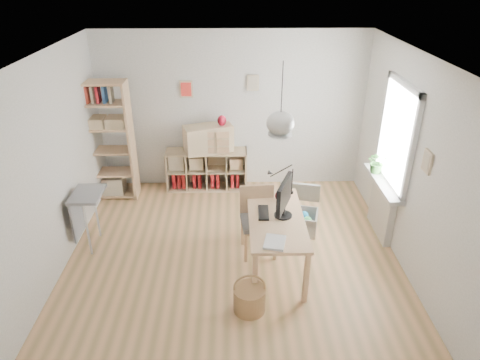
{
  "coord_description": "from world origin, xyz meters",
  "views": [
    {
      "loc": [
        -0.0,
        -4.73,
        3.65
      ],
      "look_at": [
        0.1,
        0.3,
        1.05
      ],
      "focal_mm": 32.0,
      "sensor_mm": 36.0,
      "label": 1
    }
  ],
  "objects_px": {
    "monitor": "(284,197)",
    "drawer_chest": "(208,139)",
    "cube_shelf": "(206,172)",
    "tall_bookshelf": "(107,137)",
    "chair": "(258,216)",
    "storage_chest": "(297,216)",
    "desk": "(276,223)"
  },
  "relations": [
    {
      "from": "cube_shelf",
      "to": "chair",
      "type": "bearing_deg",
      "value": -66.55
    },
    {
      "from": "cube_shelf",
      "to": "chair",
      "type": "distance_m",
      "value": 2.07
    },
    {
      "from": "chair",
      "to": "drawer_chest",
      "type": "distance_m",
      "value": 2.03
    },
    {
      "from": "cube_shelf",
      "to": "drawer_chest",
      "type": "height_order",
      "value": "drawer_chest"
    },
    {
      "from": "tall_bookshelf",
      "to": "monitor",
      "type": "distance_m",
      "value": 3.3
    },
    {
      "from": "storage_chest",
      "to": "monitor",
      "type": "height_order",
      "value": "monitor"
    },
    {
      "from": "cube_shelf",
      "to": "storage_chest",
      "type": "bearing_deg",
      "value": -42.91
    },
    {
      "from": "tall_bookshelf",
      "to": "storage_chest",
      "type": "xyz_separation_m",
      "value": [
        3.01,
        -1.07,
        -0.88
      ]
    },
    {
      "from": "desk",
      "to": "drawer_chest",
      "type": "xyz_separation_m",
      "value": [
        -0.95,
        2.19,
        0.29
      ]
    },
    {
      "from": "monitor",
      "to": "drawer_chest",
      "type": "bearing_deg",
      "value": 136.47
    },
    {
      "from": "storage_chest",
      "to": "drawer_chest",
      "type": "distance_m",
      "value": 2.04
    },
    {
      "from": "cube_shelf",
      "to": "storage_chest",
      "type": "xyz_separation_m",
      "value": [
        1.45,
        -1.35,
        -0.09
      ]
    },
    {
      "from": "drawer_chest",
      "to": "desk",
      "type": "bearing_deg",
      "value": -85.02
    },
    {
      "from": "tall_bookshelf",
      "to": "storage_chest",
      "type": "distance_m",
      "value": 3.31
    },
    {
      "from": "cube_shelf",
      "to": "monitor",
      "type": "height_order",
      "value": "monitor"
    },
    {
      "from": "desk",
      "to": "storage_chest",
      "type": "height_order",
      "value": "desk"
    },
    {
      "from": "tall_bookshelf",
      "to": "monitor",
      "type": "xyz_separation_m",
      "value": [
        2.68,
        -1.93,
        -0.06
      ]
    },
    {
      "from": "cube_shelf",
      "to": "monitor",
      "type": "distance_m",
      "value": 2.58
    },
    {
      "from": "chair",
      "to": "tall_bookshelf",
      "type": "bearing_deg",
      "value": 141.0
    },
    {
      "from": "cube_shelf",
      "to": "chair",
      "type": "xyz_separation_m",
      "value": [
        0.82,
        -1.88,
        0.24
      ]
    },
    {
      "from": "cube_shelf",
      "to": "tall_bookshelf",
      "type": "distance_m",
      "value": 1.77
    },
    {
      "from": "monitor",
      "to": "drawer_chest",
      "type": "relative_size",
      "value": 0.69
    },
    {
      "from": "tall_bookshelf",
      "to": "drawer_chest",
      "type": "bearing_deg",
      "value": 8.37
    },
    {
      "from": "desk",
      "to": "chair",
      "type": "relative_size",
      "value": 1.58
    },
    {
      "from": "desk",
      "to": "tall_bookshelf",
      "type": "relative_size",
      "value": 0.75
    },
    {
      "from": "monitor",
      "to": "drawer_chest",
      "type": "distance_m",
      "value": 2.41
    },
    {
      "from": "cube_shelf",
      "to": "drawer_chest",
      "type": "distance_m",
      "value": 0.66
    },
    {
      "from": "desk",
      "to": "tall_bookshelf",
      "type": "xyz_separation_m",
      "value": [
        -2.59,
        1.95,
        0.43
      ]
    },
    {
      "from": "chair",
      "to": "storage_chest",
      "type": "height_order",
      "value": "chair"
    },
    {
      "from": "storage_chest",
      "to": "drawer_chest",
      "type": "xyz_separation_m",
      "value": [
        -1.38,
        1.31,
        0.74
      ]
    },
    {
      "from": "tall_bookshelf",
      "to": "drawer_chest",
      "type": "xyz_separation_m",
      "value": [
        1.63,
        0.24,
        -0.14
      ]
    },
    {
      "from": "desk",
      "to": "drawer_chest",
      "type": "height_order",
      "value": "drawer_chest"
    }
  ]
}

